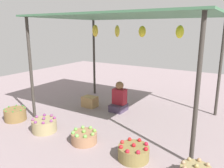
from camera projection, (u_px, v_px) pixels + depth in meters
name	position (u px, v px, depth m)	size (l,w,h in m)	color
ground_plane	(126.00, 116.00, 5.65)	(14.00, 14.00, 0.00)	gray
market_stall_structure	(128.00, 22.00, 5.12)	(4.02, 2.77, 2.39)	#38332D
vendor_person	(119.00, 100.00, 5.95)	(0.36, 0.44, 0.78)	#42354C
basket_green_chilies	(15.00, 114.00, 5.37)	(0.49, 0.49, 0.31)	olive
basket_purple_onions	(44.00, 125.00, 4.79)	(0.51, 0.51, 0.32)	#98895F
basket_green_apples	(84.00, 137.00, 4.32)	(0.49, 0.49, 0.27)	#966C4C
basket_red_apples	(134.00, 152.00, 3.77)	(0.52, 0.52, 0.29)	olive
wooden_crate_near_vendor	(90.00, 102.00, 6.29)	(0.39, 0.30, 0.29)	#A27F4F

